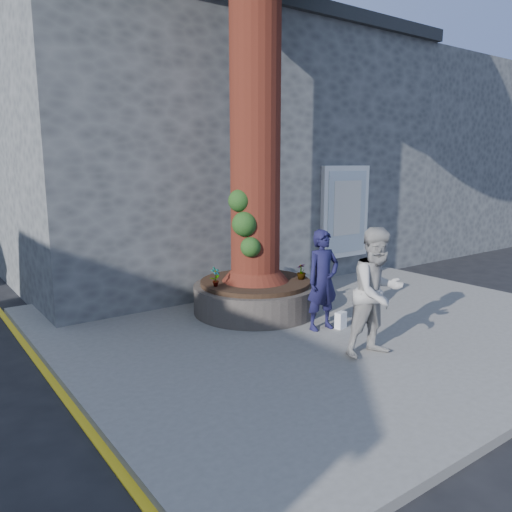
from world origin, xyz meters
TOP-DOWN VIEW (x-y plane):
  - ground at (0.00, 0.00)m, footprint 120.00×120.00m
  - pavement at (1.50, 1.00)m, footprint 9.00×8.00m
  - yellow_line at (-3.05, 1.00)m, footprint 0.10×30.00m
  - stone_shop at (2.50, 7.20)m, footprint 10.30×8.30m
  - neighbour_shop at (10.50, 7.20)m, footprint 6.00×8.00m
  - planter at (0.80, 2.00)m, footprint 2.30×2.30m
  - man at (1.12, 0.53)m, footprint 0.65×0.46m
  - woman at (0.95, -0.77)m, footprint 1.00×0.82m
  - shopping_bag at (1.39, 0.36)m, footprint 0.22×0.16m
  - plant_a at (-0.05, 2.03)m, footprint 0.20×0.16m
  - plant_b at (1.65, 1.15)m, footprint 0.33×0.33m
  - plant_c at (1.54, 1.55)m, footprint 0.17×0.17m
  - plant_d at (1.65, 2.85)m, footprint 0.34×0.35m

SIDE VIEW (x-z plane):
  - ground at x=0.00m, z-range 0.00..0.00m
  - yellow_line at x=-3.05m, z-range 0.00..0.01m
  - pavement at x=1.50m, z-range 0.00..0.12m
  - shopping_bag at x=1.39m, z-range 0.12..0.40m
  - planter at x=0.80m, z-range 0.11..0.71m
  - plant_d at x=1.65m, z-range 0.72..1.01m
  - plant_c at x=1.54m, z-range 0.72..1.02m
  - plant_a at x=-0.05m, z-range 0.72..1.07m
  - plant_b at x=1.65m, z-range 0.72..1.15m
  - man at x=1.12m, z-range 0.12..1.80m
  - woman at x=0.95m, z-range 0.12..1.99m
  - neighbour_shop at x=10.50m, z-range 0.00..6.00m
  - stone_shop at x=2.50m, z-range 0.01..6.31m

